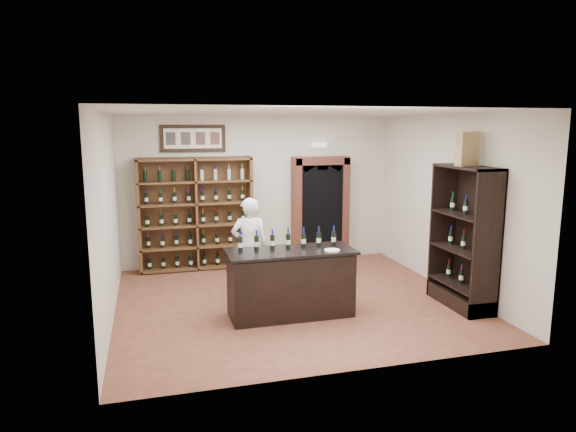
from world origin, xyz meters
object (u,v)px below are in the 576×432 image
Objects in this scene: tasting_counter at (291,283)px; counter_bottle_0 at (240,244)px; shopkeeper at (250,247)px; wine_crate at (468,149)px; side_cabinet at (464,259)px; wine_shelf at (196,214)px.

tasting_counter is 0.96m from counter_bottle_0.
counter_bottle_0 is (-0.72, 0.14, 0.61)m from tasting_counter.
counter_bottle_0 is at bearing 75.74° from shopkeeper.
shopkeeper is at bearing 146.01° from wine_crate.
wine_crate is at bearing 170.86° from side_cabinet.
wine_crate is at bearing 160.14° from shopkeeper.
side_cabinet is at bearing 160.39° from shopkeeper.
counter_bottle_0 is at bearing 162.92° from wine_crate.
wine_shelf is 7.33× the size of counter_bottle_0.
side_cabinet is 1.34× the size of shopkeeper.
side_cabinet is 1.70m from wine_crate.
wine_crate is (3.77, -3.22, 1.35)m from wine_shelf.
shopkeeper is (0.32, 0.95, -0.29)m from counter_bottle_0.
shopkeeper is (0.70, -1.85, -0.28)m from wine_shelf.
shopkeeper is at bearing 110.32° from tasting_counter.
wine_shelf reaches higher than counter_bottle_0.
wine_crate reaches higher than side_cabinet.
shopkeeper is at bearing -69.30° from wine_shelf.
counter_bottle_0 is 0.18× the size of shopkeeper.
side_cabinet reaches higher than counter_bottle_0.
counter_bottle_0 is 0.14× the size of side_cabinet.
tasting_counter is (1.10, -2.93, -0.61)m from wine_shelf.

